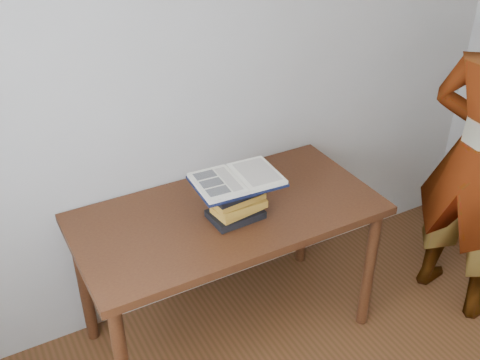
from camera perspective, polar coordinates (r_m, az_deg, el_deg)
desk at (r=2.67m, az=-1.21°, el=-4.84°), size 1.43×0.71×0.76m
book_stack at (r=2.52m, az=-0.41°, el=-2.01°), size 0.25×0.18×0.19m
open_book at (r=2.45m, az=-0.30°, el=0.04°), size 0.39×0.28×0.03m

